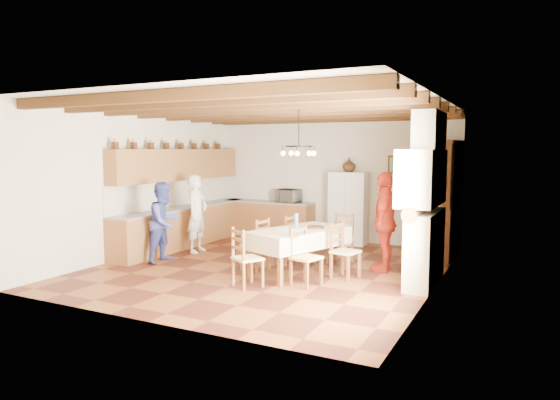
# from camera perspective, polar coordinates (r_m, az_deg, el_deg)

# --- Properties ---
(floor) EXTENTS (6.00, 6.50, 0.02)m
(floor) POSITION_cam_1_polar(r_m,az_deg,el_deg) (9.36, -1.38, -7.83)
(floor) COLOR #451D13
(floor) RESTS_ON ground
(ceiling) EXTENTS (6.00, 6.50, 0.02)m
(ceiling) POSITION_cam_1_polar(r_m,az_deg,el_deg) (9.13, -1.43, 10.91)
(ceiling) COLOR white
(ceiling) RESTS_ON ground
(wall_back) EXTENTS (6.00, 0.02, 3.00)m
(wall_back) POSITION_cam_1_polar(r_m,az_deg,el_deg) (12.09, 5.89, 2.48)
(wall_back) COLOR beige
(wall_back) RESTS_ON ground
(wall_front) EXTENTS (6.00, 0.02, 3.00)m
(wall_front) POSITION_cam_1_polar(r_m,az_deg,el_deg) (6.45, -15.18, -0.64)
(wall_front) COLOR beige
(wall_front) RESTS_ON ground
(wall_left) EXTENTS (0.02, 6.50, 3.00)m
(wall_left) POSITION_cam_1_polar(r_m,az_deg,el_deg) (10.87, -15.56, 1.92)
(wall_left) COLOR beige
(wall_left) RESTS_ON ground
(wall_right) EXTENTS (0.02, 6.50, 3.00)m
(wall_right) POSITION_cam_1_polar(r_m,az_deg,el_deg) (8.16, 17.60, 0.61)
(wall_right) COLOR beige
(wall_right) RESTS_ON ground
(ceiling_beams) EXTENTS (6.00, 6.30, 0.16)m
(ceiling_beams) POSITION_cam_1_polar(r_m,az_deg,el_deg) (9.12, -1.43, 10.28)
(ceiling_beams) COLOR #3D2512
(ceiling_beams) RESTS_ON ground
(lower_cabinets_left) EXTENTS (0.60, 4.30, 0.86)m
(lower_cabinets_left) POSITION_cam_1_polar(r_m,az_deg,el_deg) (11.59, -10.78, -3.06)
(lower_cabinets_left) COLOR brown
(lower_cabinets_left) RESTS_ON ground
(lower_cabinets_back) EXTENTS (2.30, 0.60, 0.86)m
(lower_cabinets_back) POSITION_cam_1_polar(r_m,az_deg,el_deg) (12.56, -1.30, -2.27)
(lower_cabinets_back) COLOR brown
(lower_cabinets_back) RESTS_ON ground
(countertop_left) EXTENTS (0.62, 4.30, 0.04)m
(countertop_left) POSITION_cam_1_polar(r_m,az_deg,el_deg) (11.53, -10.83, -0.85)
(countertop_left) COLOR slate
(countertop_left) RESTS_ON lower_cabinets_left
(countertop_back) EXTENTS (2.34, 0.62, 0.04)m
(countertop_back) POSITION_cam_1_polar(r_m,az_deg,el_deg) (12.50, -1.30, -0.23)
(countertop_back) COLOR slate
(countertop_back) RESTS_ON lower_cabinets_back
(backsplash_left) EXTENTS (0.03, 4.30, 0.60)m
(backsplash_left) POSITION_cam_1_polar(r_m,az_deg,el_deg) (11.67, -11.97, 0.79)
(backsplash_left) COLOR silver
(backsplash_left) RESTS_ON ground
(backsplash_back) EXTENTS (2.30, 0.03, 0.60)m
(backsplash_back) POSITION_cam_1_polar(r_m,az_deg,el_deg) (12.72, -0.70, 1.33)
(backsplash_back) COLOR silver
(backsplash_back) RESTS_ON ground
(upper_cabinets) EXTENTS (0.35, 4.20, 0.70)m
(upper_cabinets) POSITION_cam_1_polar(r_m,az_deg,el_deg) (11.53, -11.41, 3.98)
(upper_cabinets) COLOR brown
(upper_cabinets) RESTS_ON ground
(fireplace) EXTENTS (0.56, 1.60, 2.80)m
(fireplace) POSITION_cam_1_polar(r_m,az_deg,el_deg) (8.41, 15.84, 0.13)
(fireplace) COLOR beige
(fireplace) RESTS_ON ground
(wall_picture) EXTENTS (0.34, 0.03, 0.42)m
(wall_picture) POSITION_cam_1_polar(r_m,az_deg,el_deg) (11.59, 13.06, 3.95)
(wall_picture) COLOR #312417
(wall_picture) RESTS_ON ground
(refrigerator) EXTENTS (0.87, 0.72, 1.68)m
(refrigerator) POSITION_cam_1_polar(r_m,az_deg,el_deg) (11.74, 7.95, -0.88)
(refrigerator) COLOR silver
(refrigerator) RESTS_ON floor
(hutch) EXTENTS (0.65, 1.35, 2.38)m
(hutch) POSITION_cam_1_polar(r_m,az_deg,el_deg) (10.60, 18.24, 0.06)
(hutch) COLOR #381F10
(hutch) RESTS_ON floor
(dining_table) EXTENTS (1.48, 2.03, 0.80)m
(dining_table) POSITION_cam_1_polar(r_m,az_deg,el_deg) (8.80, 2.12, -3.89)
(dining_table) COLOR silver
(dining_table) RESTS_ON floor
(chandelier) EXTENTS (0.47, 0.47, 0.03)m
(chandelier) POSITION_cam_1_polar(r_m,az_deg,el_deg) (8.68, 2.16, 6.14)
(chandelier) COLOR black
(chandelier) RESTS_ON ground
(chair_left_near) EXTENTS (0.46, 0.47, 0.96)m
(chair_left_near) POSITION_cam_1_polar(r_m,az_deg,el_deg) (9.14, -2.87, -5.04)
(chair_left_near) COLOR brown
(chair_left_near) RESTS_ON floor
(chair_left_far) EXTENTS (0.48, 0.50, 0.96)m
(chair_left_far) POSITION_cam_1_polar(r_m,az_deg,el_deg) (9.64, 0.48, -4.45)
(chair_left_far) COLOR brown
(chair_left_far) RESTS_ON floor
(chair_right_near) EXTENTS (0.50, 0.51, 0.96)m
(chair_right_near) POSITION_cam_1_polar(r_m,az_deg,el_deg) (8.09, 3.01, -6.46)
(chair_right_near) COLOR brown
(chair_right_near) RESTS_ON floor
(chair_right_far) EXTENTS (0.48, 0.50, 0.96)m
(chair_right_far) POSITION_cam_1_polar(r_m,az_deg,el_deg) (8.62, 7.49, -5.75)
(chair_right_far) COLOR brown
(chair_right_far) RESTS_ON floor
(chair_end_near) EXTENTS (0.57, 0.56, 0.96)m
(chair_end_near) POSITION_cam_1_polar(r_m,az_deg,el_deg) (8.05, -3.73, -6.54)
(chair_end_near) COLOR brown
(chair_end_near) RESTS_ON floor
(chair_end_far) EXTENTS (0.46, 0.44, 0.96)m
(chair_end_far) POSITION_cam_1_polar(r_m,az_deg,el_deg) (9.74, 6.87, -4.39)
(chair_end_far) COLOR brown
(chair_end_far) RESTS_ON floor
(person_man) EXTENTS (0.46, 0.65, 1.66)m
(person_man) POSITION_cam_1_polar(r_m,az_deg,el_deg) (10.79, -9.46, -1.54)
(person_man) COLOR silver
(person_man) RESTS_ON floor
(person_woman_blue) EXTENTS (0.63, 0.79, 1.57)m
(person_woman_blue) POSITION_cam_1_polar(r_m,az_deg,el_deg) (9.99, -13.05, -2.47)
(person_woman_blue) COLOR #3C4695
(person_woman_blue) RESTS_ON floor
(person_woman_red) EXTENTS (0.51, 1.08, 1.80)m
(person_woman_red) POSITION_cam_1_polar(r_m,az_deg,el_deg) (9.20, 11.89, -2.43)
(person_woman_red) COLOR #A22111
(person_woman_red) RESTS_ON floor
(microwave) EXTENTS (0.64, 0.49, 0.32)m
(microwave) POSITION_cam_1_polar(r_m,az_deg,el_deg) (12.23, 0.97, 0.48)
(microwave) COLOR silver
(microwave) RESTS_ON countertop_back
(fridge_vase) EXTENTS (0.37, 0.37, 0.32)m
(fridge_vase) POSITION_cam_1_polar(r_m,az_deg,el_deg) (11.67, 7.91, 4.00)
(fridge_vase) COLOR #381F10
(fridge_vase) RESTS_ON refrigerator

